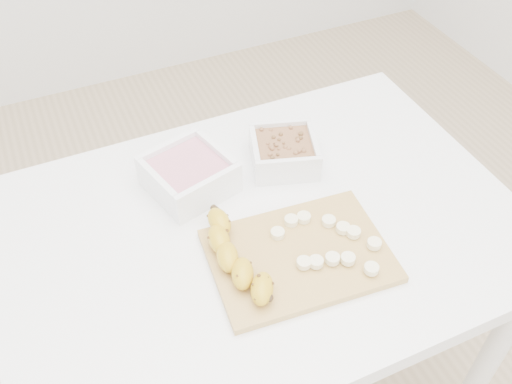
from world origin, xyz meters
name	(u,v)px	position (x,y,z in m)	size (l,w,h in m)	color
table	(262,255)	(0.00, 0.00, 0.65)	(1.00, 0.70, 0.75)	white
bowl_yogurt	(189,174)	(-0.09, 0.15, 0.79)	(0.19, 0.19, 0.07)	white
bowl_granola	(284,151)	(0.11, 0.14, 0.78)	(0.17, 0.17, 0.06)	white
cutting_board	(299,256)	(0.03, -0.10, 0.76)	(0.32, 0.23, 0.01)	tan
banana	(237,257)	(-0.09, -0.08, 0.78)	(0.06, 0.22, 0.04)	gold
banana_slices	(328,242)	(0.08, -0.11, 0.77)	(0.17, 0.19, 0.02)	#F8EEBA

